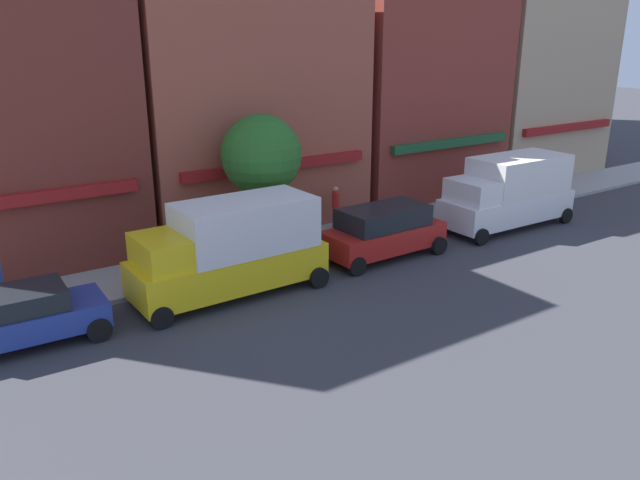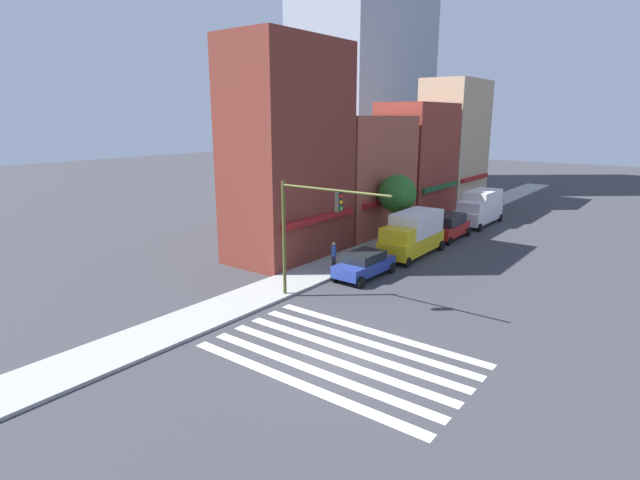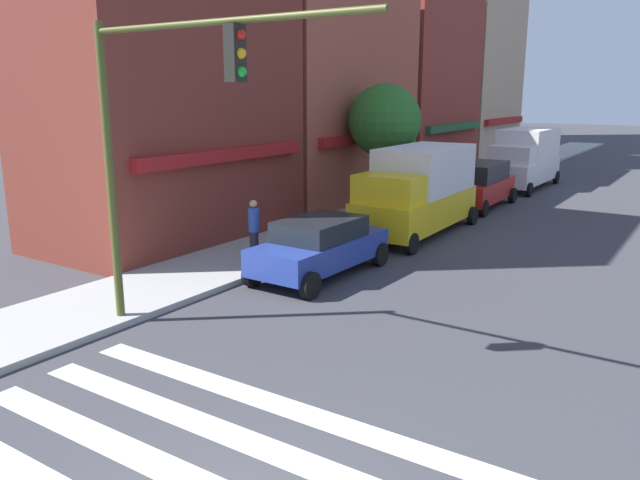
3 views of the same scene
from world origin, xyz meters
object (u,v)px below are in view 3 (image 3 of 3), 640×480
Objects in this scene: box_truck_yellow at (418,189)px; traffic_signal at (160,120)px; pedestrian_red_jacket at (406,176)px; pedestrian_blue_shirt at (254,229)px; box_truck_white at (524,157)px; sedan_blue at (320,246)px; street_tree at (385,121)px; suv_red at (478,184)px.

traffic_signal is at bearing 178.13° from box_truck_yellow.
pedestrian_red_jacket is 13.16m from pedestrian_blue_shirt.
box_truck_yellow is 3.53× the size of pedestrian_red_jacket.
box_truck_white is at bearing -92.01° from pedestrian_red_jacket.
traffic_signal is 6.44m from sedan_blue.
street_tree is (-3.94, -0.86, 2.71)m from pedestrian_red_jacket.
suv_red reaches higher than sedan_blue.
traffic_signal reaches higher than pedestrian_blue_shirt.
pedestrian_blue_shirt is at bearing 160.06° from box_truck_yellow.
pedestrian_red_jacket is at bearing 11.03° from traffic_signal.
suv_red reaches higher than pedestrian_blue_shirt.
pedestrian_blue_shirt is at bearing 124.07° from pedestrian_red_jacket.
box_truck_white is 11.00m from street_tree.
box_truck_yellow is 1.32× the size of suv_red.
box_truck_yellow is 1.22× the size of street_tree.
traffic_signal is 3.66× the size of pedestrian_blue_shirt.
street_tree is at bearing 44.67° from box_truck_yellow.
pedestrian_blue_shirt is at bearing -176.02° from street_tree.
box_truck_white is at bearing 1.42° from sedan_blue.
suv_red is at bearing 1.42° from sedan_blue.
sedan_blue is at bearing 82.51° from pedestrian_blue_shirt.
traffic_signal is 18.89m from pedestrian_red_jacket.
sedan_blue is 0.94× the size of suv_red.
traffic_signal is 14.58m from street_tree.
pedestrian_blue_shirt is (-0.18, 2.16, 0.23)m from sedan_blue.
pedestrian_red_jacket is 0.35× the size of street_tree.
box_truck_yellow reaches higher than pedestrian_red_jacket.
traffic_signal reaches higher than suv_red.
pedestrian_red_jacket is at bearing 17.28° from sedan_blue.
traffic_signal reaches higher than sedan_blue.
box_truck_white reaches higher than suv_red.
box_truck_white is 3.51× the size of pedestrian_blue_shirt.
sedan_blue is 13.41m from pedestrian_red_jacket.
box_truck_white is 7.45m from pedestrian_red_jacket.
sedan_blue is 0.87× the size of street_tree.
traffic_signal is 1.27× the size of street_tree.
suv_red is 5.28m from street_tree.
sedan_blue is 2.51× the size of pedestrian_blue_shirt.
sedan_blue is 0.71× the size of box_truck_yellow.
pedestrian_red_jacket is at bearing 12.37° from street_tree.
pedestrian_red_jacket is at bearing 27.55° from box_truck_yellow.
sedan_blue is 9.83m from street_tree.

